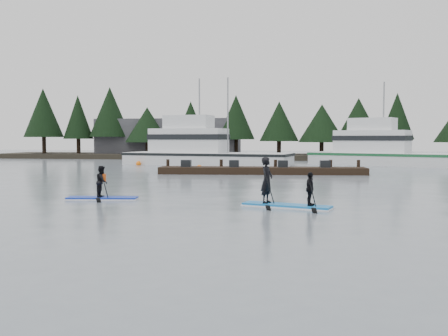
% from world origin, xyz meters
% --- Properties ---
extents(ground, '(160.00, 160.00, 0.00)m').
position_xyz_m(ground, '(0.00, 0.00, 0.00)').
color(ground, slate).
rests_on(ground, ground).
extents(far_shore, '(70.00, 8.00, 0.60)m').
position_xyz_m(far_shore, '(0.00, 42.00, 0.30)').
color(far_shore, '#2D281E').
rests_on(far_shore, ground).
extents(treeline, '(60.00, 4.00, 8.00)m').
position_xyz_m(treeline, '(0.00, 42.00, 0.00)').
color(treeline, black).
rests_on(treeline, ground).
extents(waterfront_building, '(18.00, 6.00, 5.00)m').
position_xyz_m(waterfront_building, '(-14.00, 44.00, 2.50)').
color(waterfront_building, '#4C4C51').
rests_on(waterfront_building, ground).
extents(fishing_boat_large, '(16.53, 6.95, 9.23)m').
position_xyz_m(fishing_boat_large, '(-6.09, 28.44, 0.69)').
color(fishing_boat_large, silver).
rests_on(fishing_boat_large, ground).
extents(fishing_boat_medium, '(15.45, 9.71, 8.84)m').
position_xyz_m(fishing_boat_medium, '(11.24, 30.68, 0.63)').
color(fishing_boat_medium, silver).
rests_on(fishing_boat_medium, ground).
extents(floating_dock, '(14.94, 3.47, 0.49)m').
position_xyz_m(floating_dock, '(0.78, 17.27, 0.25)').
color(floating_dock, black).
rests_on(floating_dock, ground).
extents(buoy_a, '(0.49, 0.49, 0.49)m').
position_xyz_m(buoy_a, '(-11.98, 26.83, 0.00)').
color(buoy_a, orange).
rests_on(buoy_a, ground).
extents(buoy_b, '(0.48, 0.48, 0.48)m').
position_xyz_m(buoy_b, '(-4.82, 21.52, 0.00)').
color(buoy_b, orange).
rests_on(buoy_b, ground).
extents(paddleboard_solo, '(3.02, 1.20, 1.88)m').
position_xyz_m(paddleboard_solo, '(-4.41, 1.30, 0.53)').
color(paddleboard_solo, '#122EAE').
rests_on(paddleboard_solo, ground).
extents(paddleboard_duo, '(3.44, 1.80, 2.34)m').
position_xyz_m(paddleboard_duo, '(3.29, 0.29, 0.65)').
color(paddleboard_duo, blue).
rests_on(paddleboard_duo, ground).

